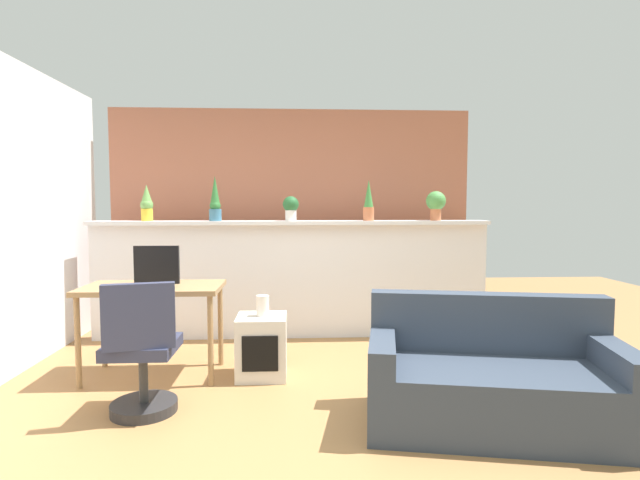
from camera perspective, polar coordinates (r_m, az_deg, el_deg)
The scene contains 15 objects.
ground_plane at distance 3.39m, azimuth -3.48°, elevation -20.24°, with size 12.00×12.00×0.00m, color #9E7042.
divider_wall at distance 5.15m, azimuth -3.33°, elevation -4.82°, with size 4.13×0.16×1.20m, color silver.
plant_shelf at distance 5.05m, azimuth -3.36°, elevation 2.05°, with size 4.13×0.29×0.04m, color silver.
brick_wall_behind at distance 5.69m, azimuth -3.32°, elevation 2.62°, with size 4.13×0.10×2.50m, color #AD664C.
potted_plant_0 at distance 5.28m, azimuth -19.73°, elevation 4.05°, with size 0.13×0.13×0.37m.
potted_plant_1 at distance 5.09m, azimuth -12.24°, elevation 4.42°, with size 0.13×0.13×0.46m.
potted_plant_2 at distance 5.02m, azimuth -3.46°, elevation 3.90°, with size 0.17×0.17×0.25m.
potted_plant_3 at distance 5.09m, azimuth 5.74°, elevation 4.51°, with size 0.11×0.11×0.43m.
potted_plant_4 at distance 5.25m, azimuth 13.48°, elevation 4.25°, with size 0.21×0.21×0.31m.
desk at distance 4.18m, azimuth -19.05°, elevation -6.21°, with size 1.10×0.60×0.75m.
tv_monitor at distance 4.22m, azimuth -18.67°, elevation -2.78°, with size 0.37×0.04×0.32m, color black.
office_chair at distance 3.50m, azimuth -20.21°, elevation -12.93°, with size 0.48×0.49×0.91m.
side_cube_shelf at distance 4.07m, azimuth -6.88°, elevation -12.33°, with size 0.40×0.41×0.50m.
vase_on_shelf at distance 3.99m, azimuth -6.77°, elevation -7.69°, with size 0.10×0.10×0.17m, color silver.
couch at distance 3.39m, azimuth 19.69°, elevation -15.36°, with size 1.67×1.04×0.80m.
Camera 1 is at (0.03, -3.09, 1.40)m, focal length 27.18 mm.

